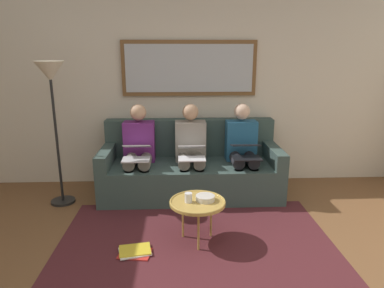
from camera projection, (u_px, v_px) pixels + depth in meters
The scene contains 15 objects.
wall_rear at pixel (189, 87), 4.63m from camera, with size 6.00×0.12×2.60m, color beige.
area_rug at pixel (196, 243), 3.27m from camera, with size 2.60×1.80×0.01m, color #4C1E23.
couch at pixel (191, 169), 4.42m from camera, with size 2.20×0.90×0.90m.
framed_mirror at pixel (189, 68), 4.47m from camera, with size 1.74×0.05×0.71m.
coffee_table at pixel (198, 203), 3.22m from camera, with size 0.52×0.52×0.42m.
cup at pixel (188, 198), 3.19m from camera, with size 0.07×0.07×0.09m, color silver.
bowl at pixel (205, 198), 3.23m from camera, with size 0.18×0.18×0.05m, color beige.
person_left at pixel (242, 147), 4.30m from camera, with size 0.38×0.58×1.14m.
laptop_black at pixel (246, 151), 4.06m from camera, with size 0.33×0.36×0.15m.
person_middle at pixel (191, 148), 4.27m from camera, with size 0.38×0.58×1.14m.
laptop_white at pixel (192, 152), 4.04m from camera, with size 0.31×0.35×0.15m.
person_right at pixel (139, 148), 4.25m from camera, with size 0.38×0.58×1.14m.
laptop_silver at pixel (137, 152), 4.02m from camera, with size 0.31×0.38×0.16m.
magazine_stack at pixel (135, 252), 3.11m from camera, with size 0.32×0.27×0.03m.
standing_lamp at pixel (51, 88), 3.82m from camera, with size 0.32×0.32×1.66m.
Camera 1 is at (0.16, 2.06, 1.76)m, focal length 32.38 mm.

